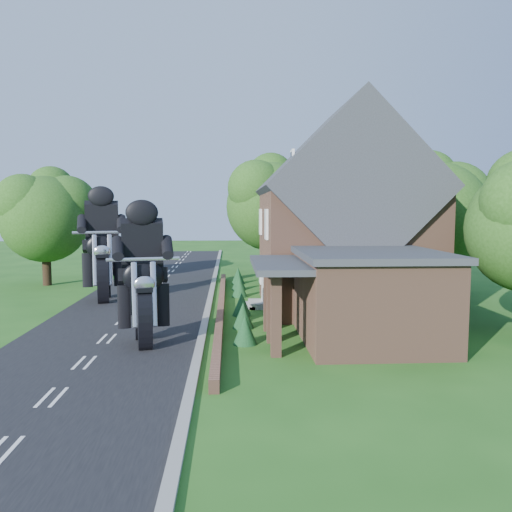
{
  "coord_description": "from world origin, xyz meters",
  "views": [
    {
      "loc": [
        4.75,
        -19.11,
        5.01
      ],
      "look_at": [
        5.98,
        4.15,
        2.8
      ],
      "focal_mm": 35.0,
      "sensor_mm": 36.0,
      "label": 1
    }
  ],
  "objects_px": {
    "house": "(343,222)",
    "motorcycle_follow": "(104,284)",
    "motorcycle_lead": "(144,324)",
    "annex": "(366,295)",
    "garden_wall": "(221,307)"
  },
  "relations": [
    {
      "from": "house",
      "to": "motorcycle_follow",
      "type": "height_order",
      "value": "house"
    },
    {
      "from": "house",
      "to": "motorcycle_lead",
      "type": "relative_size",
      "value": 5.98
    },
    {
      "from": "motorcycle_lead",
      "to": "motorcycle_follow",
      "type": "distance_m",
      "value": 9.78
    },
    {
      "from": "annex",
      "to": "motorcycle_follow",
      "type": "bearing_deg",
      "value": 143.33
    },
    {
      "from": "house",
      "to": "motorcycle_lead",
      "type": "distance_m",
      "value": 11.83
    },
    {
      "from": "garden_wall",
      "to": "motorcycle_follow",
      "type": "relative_size",
      "value": 11.03
    },
    {
      "from": "garden_wall",
      "to": "motorcycle_follow",
      "type": "bearing_deg",
      "value": 154.05
    },
    {
      "from": "garden_wall",
      "to": "motorcycle_lead",
      "type": "distance_m",
      "value": 6.55
    },
    {
      "from": "garden_wall",
      "to": "house",
      "type": "distance_m",
      "value": 7.52
    },
    {
      "from": "motorcycle_lead",
      "to": "motorcycle_follow",
      "type": "xyz_separation_m",
      "value": [
        -3.7,
        9.05,
        0.13
      ]
    },
    {
      "from": "house",
      "to": "motorcycle_lead",
      "type": "xyz_separation_m",
      "value": [
        -8.91,
        -6.93,
        -3.54
      ]
    },
    {
      "from": "annex",
      "to": "motorcycle_lead",
      "type": "xyz_separation_m",
      "value": [
        -8.28,
        -0.13,
        -0.97
      ]
    },
    {
      "from": "garden_wall",
      "to": "motorcycle_follow",
      "type": "height_order",
      "value": "motorcycle_follow"
    },
    {
      "from": "annex",
      "to": "motorcycle_lead",
      "type": "height_order",
      "value": "annex"
    },
    {
      "from": "motorcycle_lead",
      "to": "garden_wall",
      "type": "bearing_deg",
      "value": -127.33
    }
  ]
}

